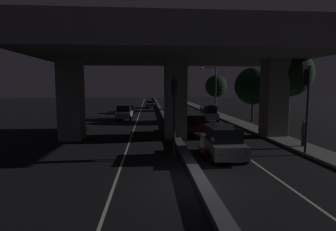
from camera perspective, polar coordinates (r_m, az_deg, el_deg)
ground_plane at (r=11.91m, az=6.86°, el=-14.45°), size 200.00×200.00×0.00m
lane_line_left_inner at (r=46.15m, az=-6.08°, el=0.85°), size 0.12×126.00×0.00m
lane_line_right_inner at (r=46.50m, az=3.05°, el=0.91°), size 0.12×126.00×0.00m
median_divider at (r=46.17m, az=-1.50°, el=1.06°), size 0.58×126.00×0.30m
sidewalk_right at (r=40.56m, az=10.93°, el=0.16°), size 2.02×126.00×0.16m
elevated_overpass at (r=21.71m, az=1.64°, el=13.78°), size 21.75×13.49×9.35m
traffic_light_left_of_median at (r=15.47m, az=1.34°, el=3.00°), size 0.30×0.49×4.89m
traffic_light_right_of_median at (r=18.17m, az=28.05°, el=3.95°), size 0.30×0.49×5.48m
street_lamp at (r=39.48m, az=9.80°, el=6.27°), size 2.50×0.32×7.28m
car_grey_lead at (r=16.04m, az=11.85°, el=-5.65°), size 2.16×4.33×1.86m
car_dark_red_second at (r=24.51m, az=5.64°, el=-1.67°), size 2.09×3.95×1.70m
car_silver_third at (r=33.53m, az=8.74°, el=0.60°), size 1.97×4.28×1.92m
car_silver_lead_oncoming at (r=34.79m, az=-9.44°, el=0.79°), size 2.09×4.16×1.94m
car_black_second_oncoming at (r=43.32m, az=-8.58°, el=1.40°), size 2.13×4.06×1.34m
car_grey_third_oncoming at (r=54.52m, az=-3.85°, el=2.48°), size 2.03×4.66×1.51m
motorcycle_red_filtering_near at (r=15.73m, az=7.51°, el=-7.01°), size 0.33×1.84×1.46m
pedestrian_on_sidewalk at (r=20.33m, az=27.46°, el=-3.37°), size 0.32×0.32×1.79m
roadside_tree_kerbside_near at (r=25.37m, az=24.92°, el=8.27°), size 4.00×4.00×7.41m
roadside_tree_kerbside_mid at (r=34.18m, az=18.07°, el=6.14°), size 4.55×4.55×6.67m
roadside_tree_kerbside_far at (r=49.15m, az=10.43°, el=6.30°), size 3.98×3.98×6.47m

